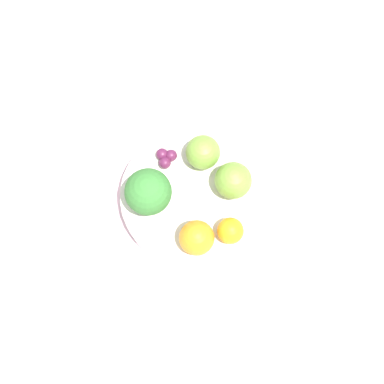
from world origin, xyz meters
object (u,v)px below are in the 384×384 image
at_px(orange_front, 230,231).
at_px(grape_cluster, 166,157).
at_px(broccoli, 148,192).
at_px(bowl, 192,198).
at_px(napkin, 55,121).
at_px(apple_green, 233,180).
at_px(orange_back, 197,238).
at_px(apple_red, 205,153).

distance_m(orange_front, grape_cluster, 0.14).
bearing_deg(broccoli, bowl, 115.92).
xyz_separation_m(grape_cluster, napkin, (-0.03, -0.19, -0.04)).
distance_m(orange_front, napkin, 0.33).
height_order(orange_front, grape_cluster, orange_front).
relative_size(broccoli, orange_front, 2.10).
bearing_deg(grape_cluster, broccoli, -2.92).
bearing_deg(apple_green, broccoli, -63.25).
xyz_separation_m(orange_front, orange_back, (0.02, -0.04, 0.01)).
xyz_separation_m(bowl, broccoli, (0.03, -0.05, 0.06)).
xyz_separation_m(broccoli, apple_green, (-0.05, 0.10, -0.02)).
distance_m(orange_back, napkin, 0.30).
relative_size(broccoli, apple_green, 1.47).
height_order(bowl, apple_red, apple_red).
distance_m(bowl, apple_green, 0.07).
xyz_separation_m(bowl, grape_cluster, (-0.04, -0.05, 0.03)).
relative_size(bowl, apple_red, 4.18).
relative_size(broccoli, napkin, 0.40).
xyz_separation_m(broccoli, orange_back, (0.04, 0.08, -0.02)).
bearing_deg(grape_cluster, orange_front, 55.02).
relative_size(apple_red, orange_front, 1.34).
xyz_separation_m(broccoli, apple_red, (-0.08, 0.06, -0.02)).
distance_m(apple_red, apple_green, 0.06).
height_order(orange_back, napkin, orange_back).
xyz_separation_m(apple_green, napkin, (-0.04, -0.29, -0.06)).
bearing_deg(apple_green, orange_back, -16.26).
relative_size(orange_front, orange_back, 0.76).
relative_size(apple_green, orange_back, 1.08).
bearing_deg(broccoli, grape_cluster, 177.08).
xyz_separation_m(broccoli, orange_front, (0.02, 0.12, -0.03)).
xyz_separation_m(orange_back, grape_cluster, (-0.10, -0.07, -0.02)).
relative_size(orange_front, grape_cluster, 1.19).
height_order(orange_back, grape_cluster, orange_back).
height_order(broccoli, apple_green, broccoli).
bearing_deg(bowl, orange_back, 21.13).
relative_size(bowl, broccoli, 2.67).
xyz_separation_m(bowl, napkin, (-0.07, -0.24, -0.02)).
bearing_deg(orange_back, bowl, -158.87).
distance_m(apple_red, orange_front, 0.12).
distance_m(apple_red, orange_back, 0.12).
distance_m(apple_green, grape_cluster, 0.10).
bearing_deg(apple_red, orange_back, 10.30).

